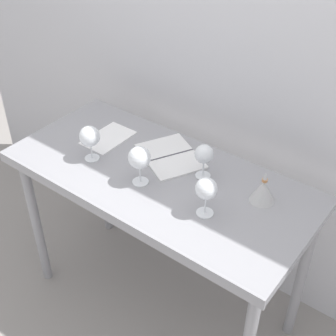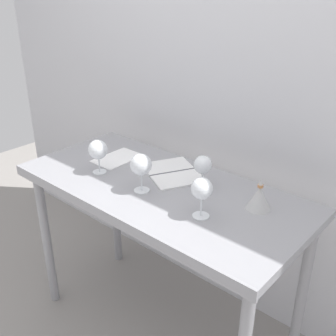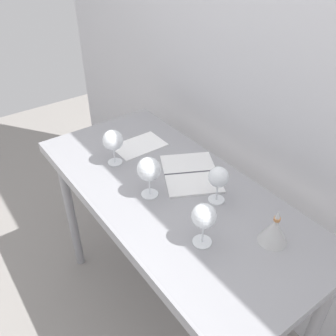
{
  "view_description": "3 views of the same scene",
  "coord_description": "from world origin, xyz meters",
  "px_view_note": "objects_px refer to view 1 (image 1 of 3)",
  "views": [
    {
      "loc": [
        1.04,
        -1.3,
        2.18
      ],
      "look_at": [
        0.08,
        -0.04,
        0.99
      ],
      "focal_mm": 50.71,
      "sensor_mm": 36.0,
      "label": 1
    },
    {
      "loc": [
        1.13,
        -1.24,
        1.78
      ],
      "look_at": [
        0.05,
        -0.01,
        1.0
      ],
      "focal_mm": 43.68,
      "sensor_mm": 36.0,
      "label": 2
    },
    {
      "loc": [
        0.96,
        -0.73,
        1.87
      ],
      "look_at": [
        -0.02,
        -0.01,
        1.0
      ],
      "focal_mm": 38.95,
      "sensor_mm": 36.0,
      "label": 3
    }
  ],
  "objects_px": {
    "open_notebook": "(170,156)",
    "wine_glass_near_right": "(206,190)",
    "wine_glass_near_left": "(90,137)",
    "wine_glass_near_center": "(139,159)",
    "wine_glass_far_right": "(204,155)",
    "tasting_sheet_upper": "(108,138)",
    "decanter_funnel": "(263,191)"
  },
  "relations": [
    {
      "from": "open_notebook",
      "to": "wine_glass_near_right",
      "type": "bearing_deg",
      "value": -5.5
    },
    {
      "from": "wine_glass_near_left",
      "to": "wine_glass_near_center",
      "type": "distance_m",
      "value": 0.29
    },
    {
      "from": "wine_glass_far_right",
      "to": "tasting_sheet_upper",
      "type": "bearing_deg",
      "value": -176.78
    },
    {
      "from": "wine_glass_far_right",
      "to": "wine_glass_near_center",
      "type": "height_order",
      "value": "wine_glass_near_center"
    },
    {
      "from": "wine_glass_far_right",
      "to": "wine_glass_near_left",
      "type": "bearing_deg",
      "value": -157.26
    },
    {
      "from": "wine_glass_near_center",
      "to": "decanter_funnel",
      "type": "height_order",
      "value": "wine_glass_near_center"
    },
    {
      "from": "wine_glass_near_right",
      "to": "open_notebook",
      "type": "relative_size",
      "value": 0.45
    },
    {
      "from": "wine_glass_near_center",
      "to": "wine_glass_near_right",
      "type": "relative_size",
      "value": 1.05
    },
    {
      "from": "wine_glass_near_left",
      "to": "wine_glass_near_right",
      "type": "distance_m",
      "value": 0.62
    },
    {
      "from": "wine_glass_near_center",
      "to": "wine_glass_near_left",
      "type": "bearing_deg",
      "value": -179.79
    },
    {
      "from": "wine_glass_near_center",
      "to": "decanter_funnel",
      "type": "distance_m",
      "value": 0.52
    },
    {
      "from": "wine_glass_near_right",
      "to": "tasting_sheet_upper",
      "type": "distance_m",
      "value": 0.71
    },
    {
      "from": "open_notebook",
      "to": "decanter_funnel",
      "type": "height_order",
      "value": "decanter_funnel"
    },
    {
      "from": "wine_glass_far_right",
      "to": "open_notebook",
      "type": "height_order",
      "value": "wine_glass_far_right"
    },
    {
      "from": "wine_glass_near_center",
      "to": "wine_glass_near_right",
      "type": "distance_m",
      "value": 0.33
    },
    {
      "from": "wine_glass_near_right",
      "to": "open_notebook",
      "type": "bearing_deg",
      "value": 146.7
    },
    {
      "from": "wine_glass_near_center",
      "to": "tasting_sheet_upper",
      "type": "bearing_deg",
      "value": 154.09
    },
    {
      "from": "wine_glass_near_left",
      "to": "decanter_funnel",
      "type": "relative_size",
      "value": 1.18
    },
    {
      "from": "wine_glass_near_right",
      "to": "open_notebook",
      "type": "xyz_separation_m",
      "value": [
        -0.34,
        0.23,
        -0.12
      ]
    },
    {
      "from": "wine_glass_near_left",
      "to": "open_notebook",
      "type": "xyz_separation_m",
      "value": [
        0.28,
        0.23,
        -0.11
      ]
    },
    {
      "from": "wine_glass_near_left",
      "to": "open_notebook",
      "type": "distance_m",
      "value": 0.38
    },
    {
      "from": "wine_glass_near_center",
      "to": "open_notebook",
      "type": "height_order",
      "value": "wine_glass_near_center"
    },
    {
      "from": "wine_glass_near_center",
      "to": "open_notebook",
      "type": "bearing_deg",
      "value": 92.84
    },
    {
      "from": "wine_glass_near_right",
      "to": "wine_glass_near_center",
      "type": "bearing_deg",
      "value": -179.46
    },
    {
      "from": "wine_glass_near_right",
      "to": "decanter_funnel",
      "type": "bearing_deg",
      "value": 55.66
    },
    {
      "from": "wine_glass_near_left",
      "to": "decanter_funnel",
      "type": "xyz_separation_m",
      "value": [
        0.76,
        0.21,
        -0.07
      ]
    },
    {
      "from": "wine_glass_near_left",
      "to": "tasting_sheet_upper",
      "type": "height_order",
      "value": "wine_glass_near_left"
    },
    {
      "from": "wine_glass_far_right",
      "to": "decanter_funnel",
      "type": "relative_size",
      "value": 1.12
    },
    {
      "from": "wine_glass_near_center",
      "to": "open_notebook",
      "type": "distance_m",
      "value": 0.26
    },
    {
      "from": "decanter_funnel",
      "to": "wine_glass_far_right",
      "type": "bearing_deg",
      "value": -177.72
    },
    {
      "from": "wine_glass_near_left",
      "to": "wine_glass_far_right",
      "type": "height_order",
      "value": "wine_glass_near_left"
    },
    {
      "from": "wine_glass_near_left",
      "to": "open_notebook",
      "type": "relative_size",
      "value": 0.44
    }
  ]
}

